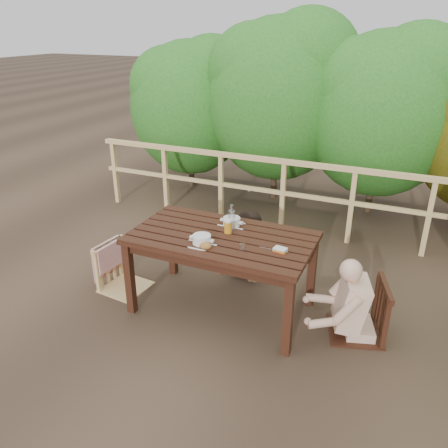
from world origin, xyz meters
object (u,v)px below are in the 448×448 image
at_px(chair_far, 253,234).
at_px(chair_right, 361,286).
at_px(woman, 254,222).
at_px(soup_far, 232,222).
at_px(table, 222,273).
at_px(chair_left, 122,250).
at_px(bread_roll, 205,246).
at_px(butter_tub, 280,251).
at_px(tumbler, 242,248).
at_px(diner_right, 366,275).
at_px(beer_glass, 228,227).
at_px(bottle, 232,219).
at_px(soup_near, 202,240).

relative_size(chair_far, chair_right, 0.92).
xyz_separation_m(woman, soup_far, (-0.02, -0.60, 0.23)).
height_order(table, chair_left, chair_left).
relative_size(chair_left, chair_far, 1.02).
bearing_deg(table, bread_roll, -96.47).
relative_size(table, butter_tub, 15.05).
xyz_separation_m(soup_far, tumbler, (0.29, -0.44, -0.01)).
relative_size(diner_right, bread_roll, 11.00).
xyz_separation_m(tumbler, butter_tub, (0.32, 0.10, -0.01)).
distance_m(chair_right, woman, 1.47).
xyz_separation_m(diner_right, butter_tub, (-0.72, -0.22, 0.19)).
height_order(chair_far, chair_right, chair_right).
bearing_deg(diner_right, woman, 44.24).
relative_size(diner_right, butter_tub, 10.96).
relative_size(table, diner_right, 1.37).
relative_size(chair_left, diner_right, 0.75).
bearing_deg(woman, beer_glass, 91.46).
height_order(chair_far, diner_right, diner_right).
xyz_separation_m(chair_left, bread_roll, (1.07, -0.20, 0.36)).
bearing_deg(diner_right, bottle, 73.21).
distance_m(chair_far, bread_roll, 1.18).
relative_size(bread_roll, beer_glass, 0.75).
bearing_deg(chair_right, soup_far, -112.13).
xyz_separation_m(table, chair_left, (-1.10, -0.08, 0.07)).
bearing_deg(tumbler, bottle, 126.26).
bearing_deg(butter_tub, bottle, 167.17).
distance_m(bread_roll, butter_tub, 0.66).
bearing_deg(diner_right, beer_glass, 75.59).
distance_m(table, beer_glass, 0.48).
distance_m(chair_left, chair_far, 1.44).
distance_m(chair_right, soup_far, 1.35).
bearing_deg(soup_near, table, 65.57).
xyz_separation_m(chair_left, beer_glass, (1.13, 0.16, 0.40)).
xyz_separation_m(woman, diner_right, (1.30, -0.72, 0.02)).
xyz_separation_m(soup_near, tumbler, (0.38, 0.03, -0.01)).
bearing_deg(diner_right, chair_far, 44.91).
height_order(woman, tumbler, woman).
distance_m(chair_left, bread_roll, 1.14).
bearing_deg(soup_near, butter_tub, 10.53).
relative_size(table, chair_far, 1.87).
xyz_separation_m(chair_right, bottle, (-1.25, 0.00, 0.43)).
xyz_separation_m(chair_right, soup_near, (-1.39, -0.35, 0.34)).
distance_m(chair_left, butter_tub, 1.73).
relative_size(table, chair_right, 1.72).
distance_m(chair_right, tumbler, 1.11).
xyz_separation_m(chair_far, tumbler, (0.26, -1.02, 0.37)).
relative_size(chair_far, tumbler, 13.34).
bearing_deg(soup_near, tumbler, 4.49).
relative_size(chair_left, tumbler, 13.58).
relative_size(woman, soup_far, 4.23).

